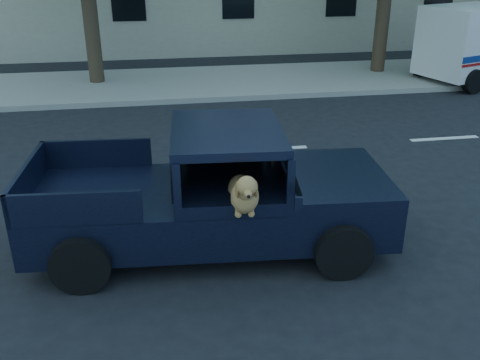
{
  "coord_description": "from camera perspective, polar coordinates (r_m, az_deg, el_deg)",
  "views": [
    {
      "loc": [
        -2.41,
        -6.97,
        4.03
      ],
      "look_at": [
        -1.34,
        -0.67,
        1.18
      ],
      "focal_mm": 40.0,
      "sensor_mm": 36.0,
      "label": 1
    }
  ],
  "objects": [
    {
      "name": "ground",
      "position": [
        8.4,
        8.29,
        -4.87
      ],
      "size": [
        120.0,
        120.0,
        0.0
      ],
      "primitive_type": "plane",
      "color": "black",
      "rests_on": "ground"
    },
    {
      "name": "pickup_truck",
      "position": [
        7.54,
        -3.73,
        -3.07
      ],
      "size": [
        5.06,
        2.7,
        1.76
      ],
      "rotation": [
        0.0,
        0.0,
        -0.07
      ],
      "color": "black",
      "rests_on": "ground"
    },
    {
      "name": "far_sidewalk",
      "position": [
        16.82,
        -1.15,
        10.45
      ],
      "size": [
        60.0,
        4.0,
        0.15
      ],
      "primitive_type": "cube",
      "color": "gray",
      "rests_on": "ground"
    },
    {
      "name": "lane_stripes",
      "position": [
        11.96,
        12.63,
        3.81
      ],
      "size": [
        21.6,
        0.14,
        0.01
      ],
      "primitive_type": null,
      "color": "silver",
      "rests_on": "ground"
    }
  ]
}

